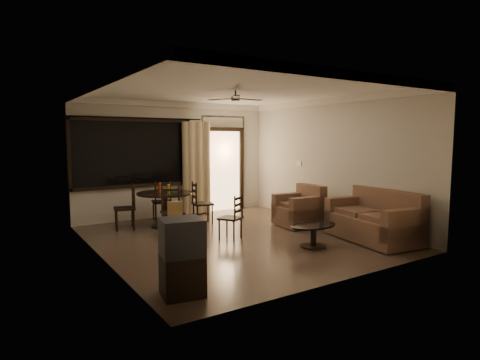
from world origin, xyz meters
TOP-DOWN VIEW (x-y plane):
  - ground at (0.00, 0.00)m, footprint 5.50×5.50m
  - room_shell at (0.59, 1.77)m, footprint 5.50×6.70m
  - dining_table at (-0.75, 1.70)m, footprint 1.20×1.20m
  - dining_chair_west at (-1.57, 1.87)m, footprint 0.50×0.50m
  - dining_chair_east at (0.07, 1.53)m, footprint 0.50×0.50m
  - dining_chair_south at (-0.93, 0.86)m, footprint 0.50×0.54m
  - dining_chair_north at (-0.59, 2.29)m, footprint 0.50×0.50m
  - tv_cabinet at (-2.05, -2.04)m, footprint 0.57×0.53m
  - sofa at (2.12, -1.56)m, footprint 1.17×1.86m
  - armchair at (1.79, 0.16)m, footprint 0.95×0.95m
  - coffee_table at (0.81, -1.29)m, footprint 0.92×0.55m
  - side_chair at (-0.13, -0.04)m, footprint 0.53×0.53m

SIDE VIEW (x-z plane):
  - ground at x=0.00m, z-range 0.00..0.00m
  - side_chair at x=-0.13m, z-range -0.18..0.69m
  - coffee_table at x=0.81m, z-range 0.07..0.47m
  - dining_chair_west at x=-1.57m, z-range -0.19..0.76m
  - dining_chair_east at x=0.07m, z-range -0.19..0.76m
  - dining_chair_north at x=-0.59m, z-range -0.19..0.76m
  - dining_chair_south at x=-0.93m, z-range -0.17..0.78m
  - armchair at x=1.79m, z-range -0.08..0.80m
  - sofa at x=2.12m, z-range -0.09..0.84m
  - tv_cabinet at x=-2.05m, z-range 0.00..0.96m
  - dining_table at x=-0.75m, z-range 0.11..1.07m
  - room_shell at x=0.59m, z-range -0.92..4.58m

